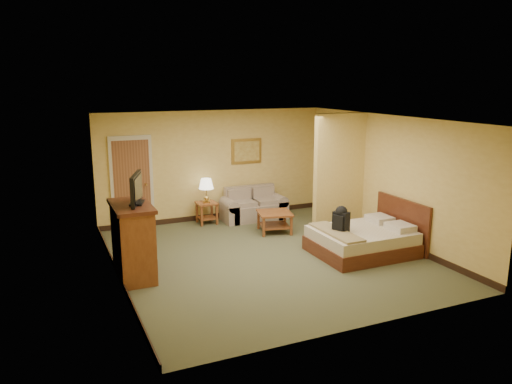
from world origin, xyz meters
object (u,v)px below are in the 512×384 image
coffee_table (275,218)px  dresser (133,241)px  loveseat (253,209)px  bed (365,240)px

coffee_table → dresser: 3.58m
loveseat → coffee_table: size_ratio=1.82×
loveseat → dresser: size_ratio=1.21×
loveseat → bed: bearing=-72.2°
dresser → loveseat: bearing=37.3°
loveseat → bed: (1.00, -3.11, 0.02)m
loveseat → coffee_table: 1.17m
loveseat → dresser: (-3.30, -2.52, 0.39)m
coffee_table → bed: (1.00, -1.94, -0.05)m
loveseat → dresser: bearing=-142.7°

